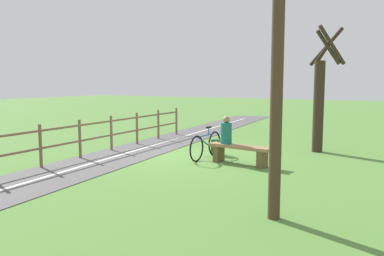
% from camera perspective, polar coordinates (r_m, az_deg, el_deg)
% --- Properties ---
extents(ground_plane, '(80.00, 80.00, 0.00)m').
position_cam_1_polar(ground_plane, '(11.65, -1.25, -4.05)').
color(ground_plane, '#548438').
extents(paved_path, '(5.72, 36.02, 0.02)m').
position_cam_1_polar(paved_path, '(9.52, -21.07, -6.86)').
color(paved_path, '#565454').
rests_on(paved_path, ground_plane).
extents(path_centre_line, '(3.35, 31.84, 0.00)m').
position_cam_1_polar(path_centre_line, '(9.52, -21.07, -6.81)').
color(path_centre_line, silver).
rests_on(path_centre_line, paved_path).
extents(bench, '(1.80, 0.62, 0.51)m').
position_cam_1_polar(bench, '(10.49, 6.86, -3.34)').
color(bench, '#937047').
rests_on(bench, ground_plane).
extents(person_seated, '(0.34, 0.34, 0.75)m').
position_cam_1_polar(person_seated, '(10.64, 4.93, -0.53)').
color(person_seated, '#1E6B66').
rests_on(person_seated, bench).
extents(bicycle, '(0.08, 1.78, 0.90)m').
position_cam_1_polar(bicycle, '(11.20, 2.01, -2.50)').
color(bicycle, black).
rests_on(bicycle, ground_plane).
extents(backpack, '(0.31, 0.32, 0.47)m').
position_cam_1_polar(backpack, '(11.80, 3.65, -2.78)').
color(backpack, '#1E4C2D').
rests_on(backpack, ground_plane).
extents(fence_roadside, '(0.64, 9.99, 1.11)m').
position_cam_1_polar(fence_roadside, '(12.18, -13.58, -0.68)').
color(fence_roadside, brown).
rests_on(fence_roadside, ground_plane).
extents(tree_far_left, '(1.27, 1.09, 5.00)m').
position_cam_1_polar(tree_far_left, '(6.23, 12.00, 8.75)').
color(tree_far_left, '#473323').
rests_on(tree_far_left, ground_plane).
extents(tree_near_bench, '(1.19, 1.34, 3.83)m').
position_cam_1_polar(tree_near_bench, '(12.79, 17.93, 4.35)').
color(tree_near_bench, '#38281E').
rests_on(tree_near_bench, ground_plane).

